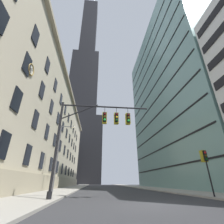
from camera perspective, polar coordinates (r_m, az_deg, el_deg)
The scene contains 8 objects.
ground_plane at distance 10.97m, azimuth 14.59°, elevation -30.71°, with size 102.00×160.00×0.10m, color #303033.
sidewalk_left at distance 11.55m, azimuth -35.96°, elevation -26.33°, with size 5.00×160.00×0.15m, color gray.
station_building at distance 41.54m, azimuth -27.48°, elevation -6.90°, with size 16.14×65.64×23.84m.
dark_skyscraper at distance 114.11m, azimuth -10.73°, elevation 3.97°, with size 28.63×28.63×183.57m.
glass_office_midrise at distance 46.24m, azimuth 23.36°, elevation 5.23°, with size 15.11×38.03×45.26m.
traffic_signal_mast at distance 13.64m, azimuth -4.69°, elevation -4.83°, with size 8.03×0.63×7.72m.
traffic_light_near_right at distance 16.85m, azimuth 31.14°, elevation -14.58°, with size 0.40×0.63×3.79m.
street_lamppost at distance 23.86m, azimuth -18.71°, elevation -13.30°, with size 2.23×0.32×8.99m.
Camera 1 is at (-3.46, -10.33, 1.26)m, focal length 24.68 mm.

